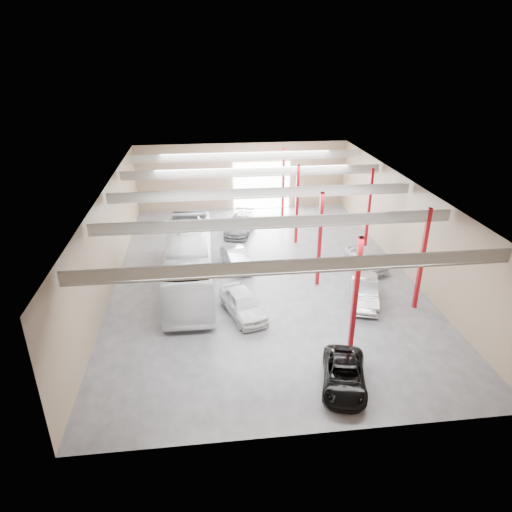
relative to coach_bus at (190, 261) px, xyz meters
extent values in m
cube|color=#4A4A4F|center=(5.41, 0.89, -1.89)|extent=(22.00, 32.00, 0.01)
cube|color=#ADADA8|center=(5.41, 0.89, 5.11)|extent=(22.00, 32.00, 0.12)
cube|color=#7E664F|center=(5.41, 16.89, 1.61)|extent=(22.00, 0.12, 7.00)
cube|color=#7E664F|center=(5.41, -15.11, 1.61)|extent=(22.00, 0.12, 7.00)
cube|color=#7E664F|center=(-5.59, 0.89, 1.61)|extent=(0.12, 32.00, 7.00)
cube|color=#7E664F|center=(16.41, 0.89, 1.61)|extent=(0.12, 32.00, 7.00)
cube|color=white|center=(7.41, 16.74, 0.61)|extent=(6.00, 0.20, 5.00)
cube|color=maroon|center=(9.21, -9.11, 1.61)|extent=(0.25, 0.25, 7.00)
cube|color=maroon|center=(9.21, -1.11, 1.61)|extent=(0.25, 0.25, 7.00)
cube|color=maroon|center=(9.21, 6.89, 1.61)|extent=(0.25, 0.25, 7.00)
cube|color=maroon|center=(9.21, 13.89, 1.61)|extent=(0.25, 0.25, 7.00)
cube|color=maroon|center=(14.91, -5.11, 1.61)|extent=(0.25, 0.25, 7.00)
cube|color=maroon|center=(14.91, 4.89, 1.61)|extent=(0.25, 0.25, 7.00)
cube|color=#B2B2AE|center=(5.41, -11.11, 4.66)|extent=(21.60, 0.15, 0.60)
cube|color=#B2B2AE|center=(5.41, -11.11, 4.26)|extent=(21.60, 0.10, 0.10)
cube|color=#B2B2AE|center=(5.41, -5.11, 4.66)|extent=(21.60, 0.15, 0.60)
cube|color=#B2B2AE|center=(5.41, -5.11, 4.26)|extent=(21.60, 0.10, 0.10)
cube|color=#B2B2AE|center=(5.41, 0.89, 4.66)|extent=(21.60, 0.15, 0.60)
cube|color=#B2B2AE|center=(5.41, 0.89, 4.26)|extent=(21.60, 0.10, 0.10)
cube|color=#B2B2AE|center=(5.41, 6.89, 4.66)|extent=(21.60, 0.15, 0.60)
cube|color=#B2B2AE|center=(5.41, 6.89, 4.26)|extent=(21.60, 0.10, 0.10)
cube|color=#B2B2AE|center=(5.41, 12.89, 4.66)|extent=(21.60, 0.15, 0.60)
cube|color=#B2B2AE|center=(5.41, 12.89, 4.26)|extent=(21.60, 0.10, 0.10)
imported|color=silver|center=(0.00, 0.00, 0.00)|extent=(3.22, 13.61, 3.79)
imported|color=black|center=(7.91, -12.11, -1.24)|extent=(3.30, 5.08, 1.30)
imported|color=white|center=(3.41, -4.68, -1.07)|extent=(3.25, 5.18, 1.64)
imported|color=#B8B8BD|center=(3.57, 2.39, -1.16)|extent=(2.51, 4.66, 1.46)
imported|color=slate|center=(4.47, 9.89, -1.10)|extent=(3.69, 5.86, 1.58)
imported|color=#A5A6AA|center=(11.73, -4.03, -1.07)|extent=(3.09, 5.27, 1.64)
imported|color=silver|center=(13.71, 1.17, -1.13)|extent=(2.61, 4.73, 1.52)
camera|label=1|loc=(1.23, -30.07, 14.00)|focal=32.00mm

